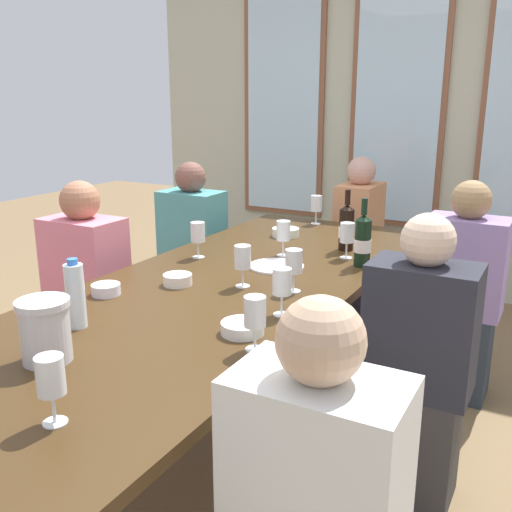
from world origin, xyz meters
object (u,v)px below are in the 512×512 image
at_px(white_plate_0, 276,266).
at_px(wine_glass_5, 283,232).
at_px(tasting_bowl_1, 242,328).
at_px(seated_person_1, 461,297).
at_px(tasting_bowl_0, 178,280).
at_px(wine_glass_8, 51,379).
at_px(wine_glass_9, 347,235).
at_px(wine_glass_4, 255,313).
at_px(wine_glass_6, 243,259).
at_px(seated_person_0, 193,255).
at_px(wine_glass_7, 282,283).
at_px(wine_bottle_3, 346,227).
at_px(wine_bottle_2, 363,241).
at_px(metal_pitcher, 45,330).
at_px(tasting_bowl_2, 286,232).
at_px(wine_glass_2, 294,264).
at_px(seated_person_3, 418,369).
at_px(seated_person_2, 88,298).
at_px(seated_person_6, 358,243).
at_px(dining_table, 223,297).
at_px(water_bottle, 75,295).
at_px(wine_glass_0, 316,204).
at_px(tasting_bowl_3, 106,289).
at_px(wine_glass_3, 198,233).

bearing_deg(white_plate_0, wine_glass_5, 107.16).
xyz_separation_m(tasting_bowl_1, seated_person_1, (0.48, 1.35, -0.23)).
bearing_deg(tasting_bowl_0, seated_person_1, 47.06).
height_order(tasting_bowl_1, wine_glass_8, wine_glass_8).
xyz_separation_m(wine_glass_9, seated_person_1, (0.50, 0.32, -0.33)).
bearing_deg(wine_glass_4, seated_person_1, 75.11).
bearing_deg(wine_glass_5, tasting_bowl_0, -106.81).
bearing_deg(wine_glass_6, tasting_bowl_0, -155.93).
bearing_deg(seated_person_0, wine_glass_7, -44.02).
relative_size(wine_bottle_3, wine_glass_5, 1.76).
height_order(wine_bottle_2, wine_glass_6, wine_bottle_2).
relative_size(wine_glass_7, wine_glass_8, 1.00).
xyz_separation_m(metal_pitcher, tasting_bowl_2, (-0.06, 1.74, -0.07)).
bearing_deg(white_plate_0, wine_glass_2, -51.81).
distance_m(white_plate_0, seated_person_3, 0.81).
height_order(wine_bottle_3, seated_person_2, seated_person_2).
bearing_deg(seated_person_0, white_plate_0, -34.69).
distance_m(wine_bottle_2, wine_glass_5, 0.39).
xyz_separation_m(metal_pitcher, seated_person_6, (0.07, 2.59, -0.31)).
height_order(seated_person_0, seated_person_1, same).
relative_size(tasting_bowl_1, tasting_bowl_2, 0.96).
distance_m(wine_glass_4, wine_glass_9, 1.13).
distance_m(dining_table, wine_glass_9, 0.71).
relative_size(water_bottle, wine_glass_7, 1.38).
xyz_separation_m(white_plate_0, seated_person_2, (-0.90, -0.29, -0.22)).
bearing_deg(wine_glass_7, wine_glass_0, 108.46).
distance_m(dining_table, tasting_bowl_1, 0.54).
distance_m(tasting_bowl_3, seated_person_2, 0.65).
bearing_deg(wine_glass_7, wine_glass_3, 144.70).
relative_size(seated_person_3, seated_person_6, 1.00).
xyz_separation_m(tasting_bowl_3, wine_glass_3, (0.01, 0.62, 0.10)).
relative_size(wine_glass_2, wine_glass_6, 1.00).
bearing_deg(metal_pitcher, tasting_bowl_1, 47.99).
relative_size(tasting_bowl_1, tasting_bowl_3, 1.27).
relative_size(white_plate_0, tasting_bowl_1, 1.75).
xyz_separation_m(dining_table, wine_glass_9, (0.31, 0.62, 0.18)).
height_order(wine_glass_6, seated_person_3, seated_person_3).
height_order(tasting_bowl_0, wine_glass_5, wine_glass_5).
bearing_deg(wine_glass_4, dining_table, 130.35).
relative_size(wine_glass_4, seated_person_0, 0.16).
bearing_deg(seated_person_6, dining_table, -90.00).
xyz_separation_m(tasting_bowl_0, wine_glass_2, (0.46, 0.15, 0.09)).
bearing_deg(tasting_bowl_1, wine_bottle_2, 84.61).
xyz_separation_m(wine_bottle_3, wine_glass_4, (0.17, -1.27, 0.01)).
bearing_deg(dining_table, wine_glass_6, 4.63).
distance_m(wine_glass_4, seated_person_2, 1.39).
height_order(wine_glass_2, wine_glass_3, same).
height_order(wine_glass_6, wine_glass_7, same).
bearing_deg(seated_person_6, wine_bottle_2, -70.69).
bearing_deg(seated_person_3, wine_glass_3, 167.70).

